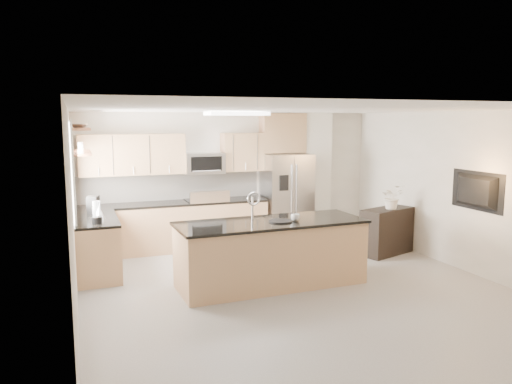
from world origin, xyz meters
name	(u,v)px	position (x,y,z in m)	size (l,w,h in m)	color
floor	(298,291)	(0.00, 0.00, 0.00)	(6.50, 6.50, 0.00)	#9E9B96
ceiling	(300,109)	(0.00, 0.00, 2.60)	(6.00, 6.50, 0.02)	white
wall_back	(231,178)	(0.00, 3.25, 1.30)	(6.00, 0.02, 2.60)	silver
wall_front	(470,265)	(0.00, -3.25, 1.30)	(6.00, 0.02, 2.60)	silver
wall_left	(73,217)	(-3.00, 0.00, 1.30)	(0.02, 6.50, 2.60)	silver
wall_right	(468,192)	(3.00, 0.00, 1.30)	(0.02, 6.50, 2.60)	silver
back_counter	(174,225)	(-1.23, 2.93, 0.47)	(3.55, 0.66, 1.44)	tan
left_counter	(97,246)	(-2.67, 1.85, 0.46)	(0.66, 1.50, 0.92)	tan
range	(207,223)	(-0.60, 2.92, 0.47)	(0.76, 0.64, 1.14)	black
upper_cabinets	(167,154)	(-1.30, 3.09, 1.83)	(3.50, 0.33, 0.75)	tan
microwave	(204,163)	(-0.60, 3.04, 1.63)	(0.76, 0.40, 0.40)	#BCBDBF
refrigerator	(286,198)	(1.06, 2.87, 0.89)	(0.92, 0.78, 1.78)	#BCBDBF
partition_column	(315,175)	(1.82, 3.10, 1.30)	(0.60, 0.30, 2.60)	white
window	(73,173)	(-2.98, 1.85, 1.65)	(0.04, 1.15, 1.65)	white
shelf_lower	(81,153)	(-2.85, 1.95, 1.95)	(0.30, 1.20, 0.04)	brown
shelf_upper	(79,129)	(-2.85, 1.95, 2.32)	(0.30, 1.20, 0.04)	brown
ceiling_fixture	(237,114)	(-0.40, 1.60, 2.56)	(1.00, 0.50, 0.06)	white
island	(271,253)	(-0.26, 0.41, 0.49)	(2.85, 1.10, 1.40)	tan
credenza	(387,231)	(2.40, 1.30, 0.42)	(1.06, 0.45, 0.85)	black
cup	(295,218)	(0.08, 0.29, 1.03)	(0.13, 0.13, 0.11)	silver
platter	(280,221)	(-0.15, 0.32, 0.98)	(0.35, 0.35, 0.02)	black
blender	(97,214)	(-2.67, 1.37, 1.07)	(0.15, 0.15, 0.34)	black
kettle	(99,212)	(-2.62, 1.76, 1.02)	(0.19, 0.19, 0.23)	#BCBDBF
coffee_maker	(93,206)	(-2.69, 2.13, 1.07)	(0.22, 0.24, 0.31)	black
bowl	(79,125)	(-2.85, 2.11, 2.38)	(0.33, 0.33, 0.08)	#BCBDBF
flower_vase	(392,191)	(2.44, 1.24, 1.18)	(0.60, 0.52, 0.67)	white
television	(473,191)	(2.91, -0.20, 1.35)	(1.08, 0.14, 0.62)	black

